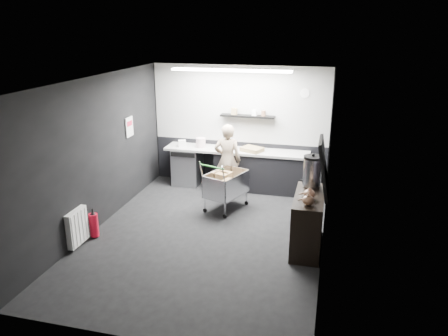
# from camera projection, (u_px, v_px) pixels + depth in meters

# --- Properties ---
(floor) EXTENTS (5.50, 5.50, 0.00)m
(floor) POSITION_uv_depth(u_px,v_px,m) (206.00, 235.00, 7.68)
(floor) COLOR black
(floor) RESTS_ON ground
(ceiling) EXTENTS (5.50, 5.50, 0.00)m
(ceiling) POSITION_uv_depth(u_px,v_px,m) (203.00, 80.00, 6.83)
(ceiling) COLOR silver
(ceiling) RESTS_ON wall_back
(wall_back) EXTENTS (5.50, 0.00, 5.50)m
(wall_back) POSITION_uv_depth(u_px,v_px,m) (240.00, 126.00, 9.78)
(wall_back) COLOR black
(wall_back) RESTS_ON floor
(wall_front) EXTENTS (5.50, 0.00, 5.50)m
(wall_front) POSITION_uv_depth(u_px,v_px,m) (132.00, 237.00, 4.72)
(wall_front) COLOR black
(wall_front) RESTS_ON floor
(wall_left) EXTENTS (0.00, 5.50, 5.50)m
(wall_left) POSITION_uv_depth(u_px,v_px,m) (96.00, 154.00, 7.72)
(wall_left) COLOR black
(wall_left) RESTS_ON floor
(wall_right) EXTENTS (0.00, 5.50, 5.50)m
(wall_right) POSITION_uv_depth(u_px,v_px,m) (328.00, 172.00, 6.78)
(wall_right) COLOR black
(wall_right) RESTS_ON floor
(kitchen_wall_panel) EXTENTS (3.95, 0.02, 1.70)m
(kitchen_wall_panel) POSITION_uv_depth(u_px,v_px,m) (240.00, 104.00, 9.60)
(kitchen_wall_panel) COLOR #B3B3AE
(kitchen_wall_panel) RESTS_ON wall_back
(dado_panel) EXTENTS (3.95, 0.02, 1.00)m
(dado_panel) POSITION_uv_depth(u_px,v_px,m) (239.00, 163.00, 10.03)
(dado_panel) COLOR black
(dado_panel) RESTS_ON wall_back
(floating_shelf) EXTENTS (1.20, 0.22, 0.04)m
(floating_shelf) POSITION_uv_depth(u_px,v_px,m) (248.00, 116.00, 9.53)
(floating_shelf) COLOR black
(floating_shelf) RESTS_ON wall_back
(wall_clock) EXTENTS (0.20, 0.03, 0.20)m
(wall_clock) POSITION_uv_depth(u_px,v_px,m) (305.00, 93.00, 9.17)
(wall_clock) COLOR white
(wall_clock) RESTS_ON wall_back
(poster) EXTENTS (0.02, 0.30, 0.40)m
(poster) POSITION_uv_depth(u_px,v_px,m) (129.00, 127.00, 8.85)
(poster) COLOR silver
(poster) RESTS_ON wall_left
(poster_red_band) EXTENTS (0.02, 0.22, 0.10)m
(poster_red_band) POSITION_uv_depth(u_px,v_px,m) (129.00, 123.00, 8.82)
(poster_red_band) COLOR red
(poster_red_band) RESTS_ON poster
(radiator) EXTENTS (0.10, 0.50, 0.60)m
(radiator) POSITION_uv_depth(u_px,v_px,m) (77.00, 227.00, 7.19)
(radiator) COLOR white
(radiator) RESTS_ON wall_left
(ceiling_strip) EXTENTS (2.40, 0.20, 0.04)m
(ceiling_strip) POSITION_uv_depth(u_px,v_px,m) (231.00, 70.00, 8.54)
(ceiling_strip) COLOR white
(ceiling_strip) RESTS_ON ceiling
(prep_counter) EXTENTS (3.20, 0.61, 0.90)m
(prep_counter) POSITION_uv_depth(u_px,v_px,m) (242.00, 169.00, 9.73)
(prep_counter) COLOR black
(prep_counter) RESTS_ON floor
(person) EXTENTS (0.60, 0.42, 1.57)m
(person) POSITION_uv_depth(u_px,v_px,m) (227.00, 160.00, 9.26)
(person) COLOR beige
(person) RESTS_ON floor
(shopping_cart) EXTENTS (0.86, 1.12, 1.03)m
(shopping_cart) POSITION_uv_depth(u_px,v_px,m) (226.00, 186.00, 8.64)
(shopping_cart) COLOR silver
(shopping_cart) RESTS_ON floor
(sideboard) EXTENTS (0.53, 1.24, 1.85)m
(sideboard) POSITION_uv_depth(u_px,v_px,m) (309.00, 214.00, 7.12)
(sideboard) COLOR black
(sideboard) RESTS_ON floor
(fire_extinguisher) EXTENTS (0.16, 0.16, 0.51)m
(fire_extinguisher) POSITION_uv_depth(u_px,v_px,m) (94.00, 224.00, 7.53)
(fire_extinguisher) COLOR red
(fire_extinguisher) RESTS_ON floor
(cardboard_box) EXTENTS (0.54, 0.48, 0.09)m
(cardboard_box) POSITION_uv_depth(u_px,v_px,m) (252.00, 149.00, 9.48)
(cardboard_box) COLOR #90794D
(cardboard_box) RESTS_ON prep_counter
(pink_tub) EXTENTS (0.21, 0.21, 0.21)m
(pink_tub) POSITION_uv_depth(u_px,v_px,m) (201.00, 143.00, 9.78)
(pink_tub) COLOR silver
(pink_tub) RESTS_ON prep_counter
(white_container) EXTENTS (0.20, 0.18, 0.14)m
(white_container) POSITION_uv_depth(u_px,v_px,m) (182.00, 143.00, 9.84)
(white_container) COLOR white
(white_container) RESTS_ON prep_counter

